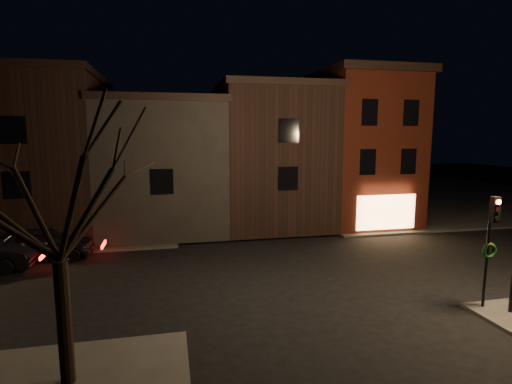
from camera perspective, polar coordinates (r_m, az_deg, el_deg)
The scene contains 9 objects.
ground at distance 18.94m, azimuth 4.94°, elevation -11.21°, with size 120.00×120.00×0.00m, color black.
sidewalk_far_right at distance 45.33m, azimuth 21.84°, elevation -0.31°, with size 30.00×30.00×0.12m, color #2D2B28.
corner_building at distance 29.71m, azimuth 14.49°, elevation 6.22°, with size 6.50×8.50×10.50m.
row_building_a at distance 28.43m, azimuth 1.66°, elevation 5.26°, with size 7.30×10.30×9.40m.
row_building_b at distance 27.62m, azimuth -13.13°, elevation 3.92°, with size 7.80×10.30×8.40m.
row_building_c at distance 28.61m, azimuth -27.91°, elevation 4.84°, with size 7.30×10.30×9.90m.
traffic_signal at distance 16.29m, azimuth 30.55°, elevation -5.27°, with size 0.58×0.38×4.05m.
bare_tree_left at distance 10.42m, azimuth -26.97°, elevation 2.66°, with size 5.60×5.60×7.50m.
parked_car_a at distance 23.02m, azimuth -28.19°, elevation -6.49°, with size 1.96×4.88×1.66m, color black.
Camera 1 is at (-5.36, -17.05, 6.27)m, focal length 28.00 mm.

